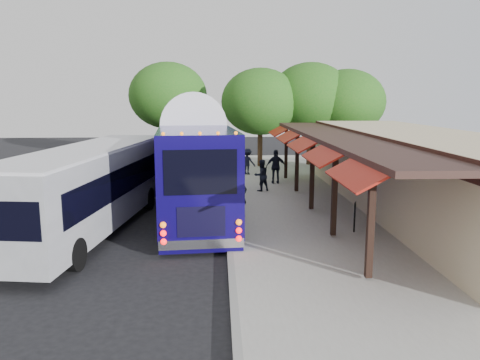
# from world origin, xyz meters

# --- Properties ---
(ground) EXTENTS (90.00, 90.00, 0.00)m
(ground) POSITION_xyz_m (0.00, 0.00, 0.00)
(ground) COLOR black
(ground) RESTS_ON ground
(sidewalk) EXTENTS (10.00, 40.00, 0.15)m
(sidewalk) POSITION_xyz_m (5.00, 4.00, 0.07)
(sidewalk) COLOR #9E9B93
(sidewalk) RESTS_ON ground
(curb) EXTENTS (0.20, 40.00, 0.16)m
(curb) POSITION_xyz_m (0.05, 4.00, 0.07)
(curb) COLOR gray
(curb) RESTS_ON ground
(station_shelter) EXTENTS (8.15, 20.00, 3.60)m
(station_shelter) POSITION_xyz_m (8.38, 4.00, 1.85)
(station_shelter) COLOR #C8B68A
(station_shelter) RESTS_ON ground
(coach_bus) EXTENTS (3.95, 13.40, 4.23)m
(coach_bus) POSITION_xyz_m (-1.45, 4.94, 2.27)
(coach_bus) COLOR #0F0651
(coach_bus) RESTS_ON ground
(city_bus) EXTENTS (4.14, 12.26, 3.23)m
(city_bus) POSITION_xyz_m (-5.21, 1.78, 1.79)
(city_bus) COLOR gray
(city_bus) RESTS_ON ground
(ped_a) EXTENTS (0.74, 0.67, 1.71)m
(ped_a) POSITION_xyz_m (0.60, 3.17, 1.00)
(ped_a) COLOR black
(ped_a) RESTS_ON sidewalk
(ped_b) EXTENTS (1.01, 0.92, 1.69)m
(ped_b) POSITION_xyz_m (1.96, 8.47, 0.99)
(ped_b) COLOR black
(ped_b) RESTS_ON sidewalk
(ped_c) EXTENTS (1.17, 0.53, 1.97)m
(ped_c) POSITION_xyz_m (3.02, 10.67, 1.13)
(ped_c) COLOR black
(ped_c) RESTS_ON sidewalk
(ped_d) EXTENTS (1.25, 1.12, 1.68)m
(ped_d) POSITION_xyz_m (1.56, 14.00, 0.99)
(ped_d) COLOR black
(ped_d) RESTS_ON sidewalk
(sign_board) EXTENTS (0.22, 0.49, 1.11)m
(sign_board) POSITION_xyz_m (4.72, 0.59, 0.90)
(sign_board) COLOR black
(sign_board) RESTS_ON sidewalk
(tree_left) EXTENTS (5.60, 5.60, 7.17)m
(tree_left) POSITION_xyz_m (2.71, 17.77, 4.78)
(tree_left) COLOR #382314
(tree_left) RESTS_ON ground
(tree_mid) EXTENTS (5.95, 5.95, 7.62)m
(tree_mid) POSITION_xyz_m (6.42, 18.39, 5.08)
(tree_mid) COLOR #382314
(tree_mid) RESTS_ON ground
(tree_right) EXTENTS (5.56, 5.56, 7.12)m
(tree_right) POSITION_xyz_m (9.03, 18.02, 4.75)
(tree_right) COLOR #382314
(tree_right) RESTS_ON ground
(tree_far) EXTENTS (6.12, 6.12, 7.83)m
(tree_far) POSITION_xyz_m (-4.24, 21.47, 5.22)
(tree_far) COLOR #382314
(tree_far) RESTS_ON ground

